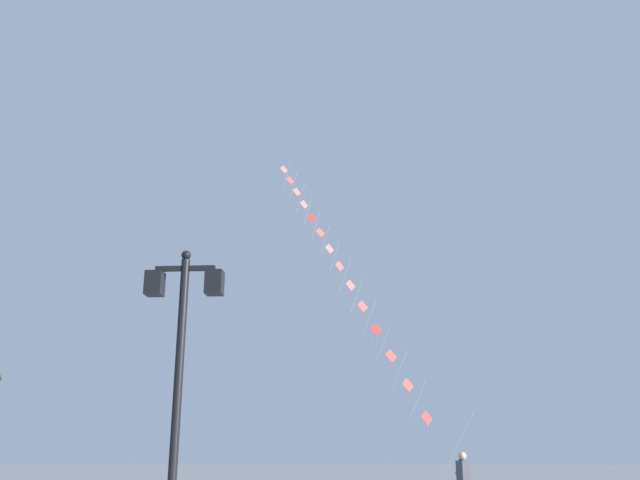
# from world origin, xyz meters

# --- Properties ---
(twin_lantern_lamp_post) EXTENTS (1.28, 0.28, 4.92)m
(twin_lantern_lamp_post) POSITION_xyz_m (-2.68, 9.99, 3.40)
(twin_lantern_lamp_post) COLOR black
(twin_lantern_lamp_post) RESTS_ON ground_plane
(kite_train) EXTENTS (7.98, 16.74, 18.29)m
(kite_train) POSITION_xyz_m (-0.70, 29.03, 9.76)
(kite_train) COLOR brown
(kite_train) RESTS_ON ground_plane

